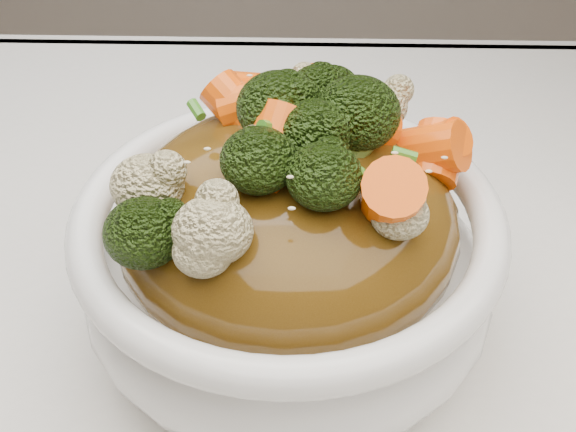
# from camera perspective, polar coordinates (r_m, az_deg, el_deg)

# --- Properties ---
(tablecloth) EXTENTS (1.20, 0.80, 0.04)m
(tablecloth) POSITION_cam_1_polar(r_m,az_deg,el_deg) (0.43, 0.83, -11.53)
(tablecloth) COLOR silver
(tablecloth) RESTS_ON dining_table
(bowl) EXTENTS (0.29, 0.29, 0.09)m
(bowl) POSITION_cam_1_polar(r_m,az_deg,el_deg) (0.39, 0.00, -3.98)
(bowl) COLOR white
(bowl) RESTS_ON tablecloth
(sauce_base) EXTENTS (0.23, 0.23, 0.10)m
(sauce_base) POSITION_cam_1_polar(r_m,az_deg,el_deg) (0.37, -0.00, -0.39)
(sauce_base) COLOR #4E330D
(sauce_base) RESTS_ON bowl
(carrots) EXTENTS (0.23, 0.23, 0.05)m
(carrots) POSITION_cam_1_polar(r_m,az_deg,el_deg) (0.33, -0.00, 8.63)
(carrots) COLOR #FF5B08
(carrots) RESTS_ON sauce_base
(broccoli) EXTENTS (0.23, 0.23, 0.05)m
(broccoli) POSITION_cam_1_polar(r_m,az_deg,el_deg) (0.33, -0.00, 8.46)
(broccoli) COLOR black
(broccoli) RESTS_ON sauce_base
(cauliflower) EXTENTS (0.23, 0.23, 0.04)m
(cauliflower) POSITION_cam_1_polar(r_m,az_deg,el_deg) (0.33, -0.00, 8.14)
(cauliflower) COLOR beige
(cauliflower) RESTS_ON sauce_base
(scallions) EXTENTS (0.17, 0.17, 0.02)m
(scallions) POSITION_cam_1_polar(r_m,az_deg,el_deg) (0.33, -0.00, 8.79)
(scallions) COLOR #33711A
(scallions) RESTS_ON sauce_base
(sesame_seeds) EXTENTS (0.21, 0.21, 0.01)m
(sesame_seeds) POSITION_cam_1_polar(r_m,az_deg,el_deg) (0.33, -0.00, 8.79)
(sesame_seeds) COLOR beige
(sesame_seeds) RESTS_ON sauce_base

